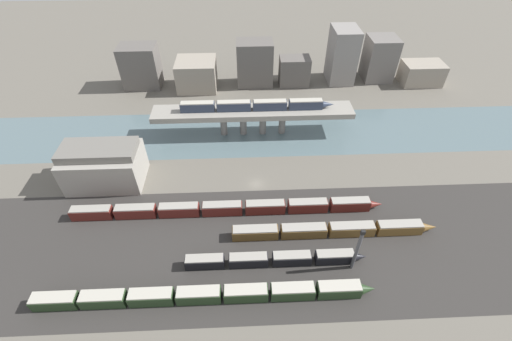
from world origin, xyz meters
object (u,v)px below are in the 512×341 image
object	(u,v)px
train_yard_far	(334,230)
train_yard_outer	(227,208)
warehouse_building	(104,165)
train_yard_mid	(275,259)
train_on_bridge	(256,105)
train_yard_near	(205,295)
signal_tower	(357,250)

from	to	relation	value
train_yard_far	train_yard_outer	world-z (taller)	train_yard_outer
train_yard_far	warehouse_building	size ratio (longest dim) A/B	2.46
train_yard_mid	warehouse_building	size ratio (longest dim) A/B	2.01
train_on_bridge	train_yard_near	size ratio (longest dim) A/B	0.69
train_on_bridge	signal_tower	xyz separation A→B (m)	(21.72, -58.96, -4.64)
warehouse_building	train_yard_outer	bearing A→B (deg)	-21.94
train_yard_near	warehouse_building	xyz separation A→B (m)	(-33.63, 41.91, 4.66)
warehouse_building	signal_tower	world-z (taller)	signal_tower
train_yard_near	train_yard_outer	bearing A→B (deg)	79.90
train_yard_near	train_yard_far	size ratio (longest dim) A/B	1.41
warehouse_building	train_on_bridge	bearing A→B (deg)	26.32
train_yard_near	signal_tower	distance (m)	37.61
train_yard_near	train_yard_mid	size ratio (longest dim) A/B	1.72
train_yard_mid	warehouse_building	distance (m)	60.75
train_yard_outer	train_yard_mid	bearing A→B (deg)	-54.42
train_yard_near	signal_tower	xyz separation A→B (m)	(36.55, 6.92, 5.50)
train_yard_mid	warehouse_building	bearing A→B (deg)	147.08
train_yard_outer	warehouse_building	bearing A→B (deg)	158.06
train_yard_mid	train_yard_near	bearing A→B (deg)	-152.40
train_yard_mid	train_yard_outer	distance (m)	21.48
signal_tower	train_yard_outer	bearing A→B (deg)	148.45
train_on_bridge	train_yard_outer	bearing A→B (deg)	-104.39
train_on_bridge	warehouse_building	size ratio (longest dim) A/B	2.39
train_yard_near	warehouse_building	distance (m)	53.93
train_on_bridge	warehouse_building	bearing A→B (deg)	-153.68
train_yard_outer	signal_tower	distance (m)	37.76
signal_tower	train_on_bridge	bearing A→B (deg)	110.23
train_yard_outer	warehouse_building	distance (m)	41.59
train_on_bridge	warehouse_building	distance (m)	54.33
warehouse_building	signal_tower	xyz separation A→B (m)	(70.18, -34.99, 0.84)
train_yard_outer	warehouse_building	world-z (taller)	warehouse_building
train_on_bridge	warehouse_building	xyz separation A→B (m)	(-48.45, -23.97, -5.48)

